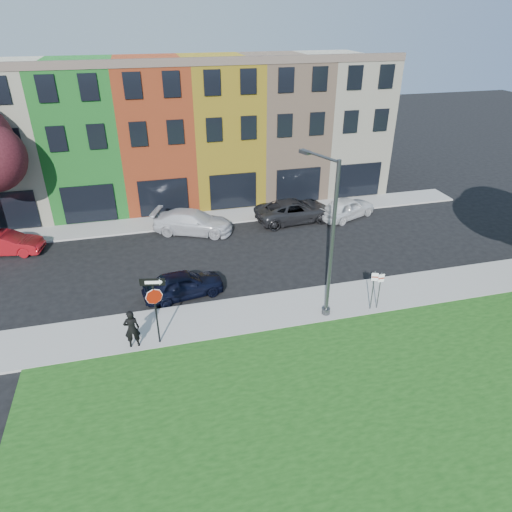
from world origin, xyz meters
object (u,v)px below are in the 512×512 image
object	(u,v)px
stop_sign	(154,298)
street_lamp	(329,241)
man	(132,329)
sedan_near	(183,284)

from	to	relation	value
stop_sign	street_lamp	bearing A→B (deg)	14.27
stop_sign	man	distance (m)	1.80
stop_sign	sedan_near	size ratio (longest dim) A/B	0.76
man	street_lamp	xyz separation A→B (m)	(9.00, 0.36, 2.94)
sedan_near	street_lamp	xyz separation A→B (m)	(6.41, -3.27, 3.28)
stop_sign	man	bearing A→B (deg)	-169.43
man	sedan_near	size ratio (longest dim) A/B	0.42
stop_sign	sedan_near	bearing A→B (deg)	79.37
street_lamp	stop_sign	bearing A→B (deg)	160.94
man	street_lamp	world-z (taller)	street_lamp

